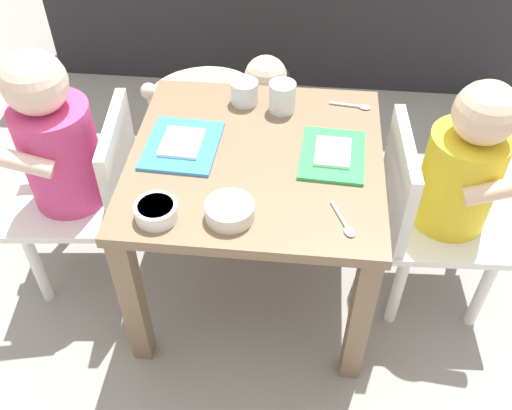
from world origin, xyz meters
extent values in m
plane|color=gray|center=(0.00, 0.00, 0.00)|extent=(7.00, 7.00, 0.00)
cube|color=#7A6047|center=(0.00, 0.00, 0.42)|extent=(0.55, 0.55, 0.03)
cube|color=#7A6047|center=(-0.24, -0.24, 0.20)|extent=(0.04, 0.04, 0.41)
cube|color=#7A6047|center=(0.24, -0.24, 0.20)|extent=(0.04, 0.04, 0.41)
cube|color=#7A6047|center=(-0.24, 0.24, 0.20)|extent=(0.04, 0.04, 0.41)
cube|color=#7A6047|center=(0.24, 0.24, 0.20)|extent=(0.04, 0.04, 0.41)
cube|color=white|center=(-0.44, 0.00, 0.26)|extent=(0.31, 0.31, 0.02)
cube|color=white|center=(-0.32, 0.01, 0.38)|extent=(0.05, 0.27, 0.22)
cylinder|color=#D83F7F|center=(-0.44, 0.00, 0.40)|extent=(0.17, 0.17, 0.25)
sphere|color=beige|center=(-0.45, 0.00, 0.59)|extent=(0.14, 0.14, 0.14)
cylinder|color=white|center=(-0.55, 0.09, 0.13)|extent=(0.03, 0.03, 0.25)
cylinder|color=white|center=(-0.53, -0.11, 0.13)|extent=(0.03, 0.03, 0.25)
cylinder|color=white|center=(-0.36, 0.11, 0.13)|extent=(0.03, 0.03, 0.25)
cylinder|color=white|center=(-0.34, -0.09, 0.13)|extent=(0.03, 0.03, 0.25)
cylinder|color=beige|center=(-0.50, 0.09, 0.46)|extent=(0.15, 0.05, 0.09)
cylinder|color=beige|center=(-0.48, -0.10, 0.46)|extent=(0.15, 0.05, 0.09)
cube|color=white|center=(0.44, 0.02, 0.26)|extent=(0.29, 0.29, 0.02)
cube|color=white|center=(0.32, 0.01, 0.38)|extent=(0.04, 0.27, 0.22)
cylinder|color=yellow|center=(0.44, 0.02, 0.39)|extent=(0.17, 0.17, 0.24)
sphere|color=beige|center=(0.45, 0.02, 0.57)|extent=(0.13, 0.13, 0.13)
cylinder|color=white|center=(0.55, -0.08, 0.13)|extent=(0.03, 0.03, 0.25)
cylinder|color=white|center=(0.54, 0.12, 0.13)|extent=(0.03, 0.03, 0.25)
cylinder|color=white|center=(0.35, -0.09, 0.13)|extent=(0.03, 0.03, 0.25)
cylinder|color=white|center=(0.34, 0.11, 0.13)|extent=(0.03, 0.03, 0.25)
cylinder|color=beige|center=(0.50, -0.07, 0.45)|extent=(0.15, 0.05, 0.09)
cylinder|color=beige|center=(0.49, 0.11, 0.45)|extent=(0.15, 0.05, 0.09)
ellipsoid|color=beige|center=(-0.22, 0.53, 0.22)|extent=(0.37, 0.25, 0.18)
sphere|color=beige|center=(-0.03, 0.59, 0.26)|extent=(0.13, 0.13, 0.13)
sphere|color=black|center=(0.02, 0.60, 0.26)|extent=(0.06, 0.06, 0.06)
torus|color=green|center=(-0.06, 0.58, 0.25)|extent=(0.06, 0.12, 0.11)
sphere|color=beige|center=(-0.38, 0.49, 0.25)|extent=(0.05, 0.05, 0.05)
cylinder|color=beige|center=(-0.12, 0.52, 0.07)|extent=(0.04, 0.04, 0.14)
cylinder|color=beige|center=(-0.14, 0.61, 0.07)|extent=(0.04, 0.04, 0.14)
cylinder|color=beige|center=(-0.30, 0.46, 0.07)|extent=(0.04, 0.04, 0.14)
cylinder|color=beige|center=(-0.32, 0.55, 0.07)|extent=(0.04, 0.04, 0.14)
cube|color=#388CD8|center=(-0.16, 0.01, 0.44)|extent=(0.16, 0.19, 0.01)
cube|color=white|center=(-0.16, 0.01, 0.45)|extent=(0.09, 0.11, 0.01)
cube|color=green|center=(0.16, 0.01, 0.44)|extent=(0.15, 0.18, 0.01)
cube|color=white|center=(0.16, 0.01, 0.45)|extent=(0.08, 0.10, 0.01)
cylinder|color=white|center=(0.04, 0.17, 0.47)|extent=(0.06, 0.06, 0.07)
cylinder|color=silver|center=(0.04, 0.17, 0.46)|extent=(0.05, 0.05, 0.04)
cylinder|color=white|center=(-0.05, 0.20, 0.46)|extent=(0.07, 0.07, 0.06)
cylinder|color=silver|center=(-0.05, 0.20, 0.45)|extent=(0.06, 0.06, 0.02)
cylinder|color=white|center=(-0.17, -0.21, 0.45)|extent=(0.08, 0.08, 0.03)
cylinder|color=#D84C33|center=(-0.17, -0.21, 0.46)|extent=(0.07, 0.07, 0.01)
cylinder|color=silver|center=(-0.03, -0.19, 0.45)|extent=(0.10, 0.10, 0.03)
cylinder|color=#D84C33|center=(-0.03, -0.19, 0.46)|extent=(0.08, 0.08, 0.01)
cylinder|color=silver|center=(0.19, 0.21, 0.44)|extent=(0.08, 0.02, 0.01)
ellipsoid|color=silver|center=(0.24, 0.20, 0.44)|extent=(0.03, 0.02, 0.01)
cylinder|color=silver|center=(0.18, -0.17, 0.44)|extent=(0.04, 0.07, 0.01)
ellipsoid|color=silver|center=(0.20, -0.21, 0.44)|extent=(0.03, 0.03, 0.01)
camera|label=1|loc=(0.10, -0.96, 1.23)|focal=40.35mm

